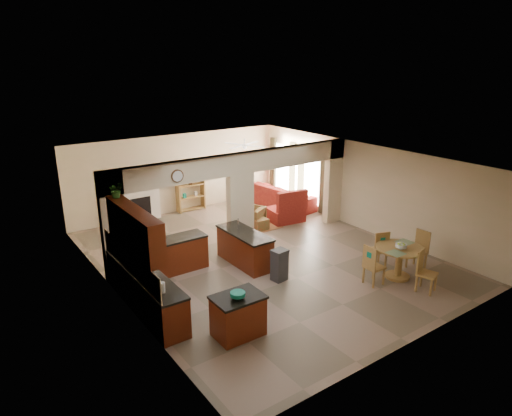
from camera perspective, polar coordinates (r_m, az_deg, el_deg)
floor at (r=12.88m, az=0.55°, el=-6.11°), size 10.00×10.00×0.00m
ceiling at (r=12.00m, az=0.59°, el=6.17°), size 10.00×10.00×0.00m
wall_back at (r=16.52m, az=-9.65°, el=4.29°), size 8.00×0.00×8.00m
wall_front at (r=9.10m, az=19.51°, el=-8.33°), size 8.00×0.00×8.00m
wall_left at (r=10.68m, az=-17.18°, el=-4.09°), size 0.00×10.00×10.00m
wall_right at (r=14.96m, az=13.11°, el=2.61°), size 0.00×10.00×10.00m
partition_left_pier at (r=11.65m, az=-17.37°, el=-2.22°), size 0.60×0.25×2.80m
partition_center_pier at (r=13.24m, az=-1.97°, el=-0.30°), size 0.80×0.25×2.20m
partition_right_pier at (r=15.41m, az=9.61°, el=3.28°), size 0.60×0.25×2.80m
partition_header at (r=12.87m, az=-2.03°, el=5.62°), size 8.00×0.25×0.60m
kitchen_counter at (r=11.06m, az=-12.66°, el=-8.22°), size 2.52×3.29×1.48m
upper_cabinets at (r=9.83m, az=-14.97°, el=-2.56°), size 0.35×2.40×0.90m
peninsula at (r=12.29m, az=-1.42°, el=-5.01°), size 0.70×1.85×0.91m
wall_clock at (r=11.80m, az=-9.79°, el=3.95°), size 0.34×0.03×0.34m
rug at (r=15.10m, az=-0.41°, el=-2.33°), size 1.60×1.30×0.01m
fireplace at (r=15.99m, az=-14.39°, el=0.57°), size 1.60×0.35×1.20m
shelving_unit at (r=16.64m, az=-8.20°, el=2.68°), size 1.00×0.32×1.80m
window_a at (r=16.55m, az=7.09°, el=3.72°), size 0.02×0.90×1.90m
window_b at (r=17.80m, az=3.42°, el=4.86°), size 0.02×0.90×1.90m
glazed_door at (r=17.20m, az=5.18°, el=3.83°), size 0.02×0.70×2.10m
drape_a_left at (r=16.10m, az=8.41°, el=3.25°), size 0.10×0.28×2.30m
drape_a_right at (r=16.96m, az=5.63°, el=4.12°), size 0.10×0.28×2.30m
drape_b_left at (r=17.33m, az=4.55°, el=4.46°), size 0.10×0.28×2.30m
drape_b_right at (r=18.24m, az=2.14°, el=5.20°), size 0.10×0.28×2.30m
ceiling_fan at (r=15.30m, az=-1.45°, el=7.88°), size 1.00×1.00×0.10m
kitchen_island at (r=9.32m, az=-2.25°, el=-13.27°), size 1.01×0.72×0.87m
teal_bowl at (r=8.99m, az=-2.29°, el=-10.87°), size 0.29×0.29×0.14m
trash_can at (r=11.46m, az=2.94°, el=-7.28°), size 0.39×0.34×0.75m
dining_table at (r=12.06m, az=17.47°, el=-5.99°), size 1.20×1.20×0.82m
fruit_bowl at (r=11.83m, az=17.67°, el=-4.58°), size 0.29×0.29×0.15m
sofa at (r=17.07m, az=3.08°, el=1.52°), size 2.91×1.45×0.82m
chaise at (r=15.63m, az=3.65°, el=-0.78°), size 1.24×1.07×0.45m
armchair at (r=15.01m, az=-0.52°, el=-1.10°), size 0.99×1.00×0.68m
ottoman at (r=14.84m, az=0.40°, el=-1.99°), size 0.50×0.50×0.36m
plant at (r=10.50m, az=-17.10°, el=2.19°), size 0.39×0.36×0.36m
chair_north at (r=12.48m, az=15.17°, el=-4.82°), size 0.53×0.53×1.02m
chair_east at (r=12.79m, az=19.75°, el=-4.73°), size 0.44×0.43×1.02m
chair_south at (r=11.59m, az=20.25°, el=-7.19°), size 0.53×0.53×1.02m
chair_west at (r=11.50m, az=14.31°, el=-6.79°), size 0.44×0.44×1.02m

